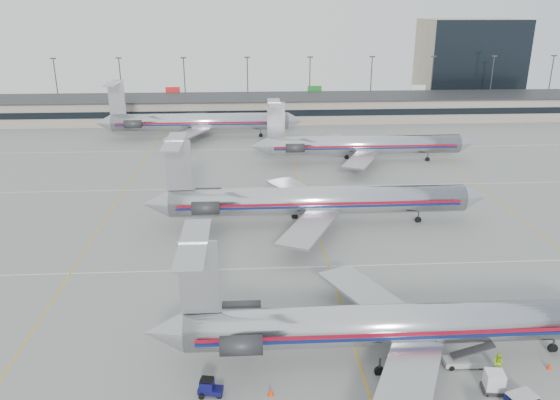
{
  "coord_description": "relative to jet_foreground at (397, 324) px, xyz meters",
  "views": [
    {
      "loc": [
        -9.22,
        -47.6,
        29.18
      ],
      "look_at": [
        -5.1,
        21.09,
        4.5
      ],
      "focal_mm": 35.0,
      "sensor_mm": 36.0,
      "label": 1
    }
  ],
  "objects": [
    {
      "name": "cone_right",
      "position": [
        12.7,
        -2.41,
        -3.08
      ],
      "size": [
        0.56,
        0.56,
        0.61
      ],
      "primitive_type": "cone",
      "rotation": [
        0.0,
        0.0,
        -0.29
      ],
      "color": "#EF3507",
      "rests_on": "ground"
    },
    {
      "name": "tug_left",
      "position": [
        -15.96,
        -4.01,
        -2.68
      ],
      "size": [
        2.06,
        1.3,
        1.56
      ],
      "rotation": [
        0.0,
        0.0,
        -0.19
      ],
      "color": "#0B0B3D",
      "rests_on": "ground"
    },
    {
      "name": "belt_loader",
      "position": [
        5.68,
        -1.59,
        -2.8
      ],
      "size": [
        4.18,
        1.37,
        2.2
      ],
      "rotation": [
        0.0,
        0.0,
        -0.03
      ],
      "color": "#A3A3A3",
      "rests_on": "ground"
    },
    {
      "name": "uld_container",
      "position": [
        6.68,
        -4.92,
        -2.47
      ],
      "size": [
        1.9,
        1.66,
        1.81
      ],
      "rotation": [
        0.0,
        0.0,
        -0.14
      ],
      "color": "#2D2D30",
      "rests_on": "ground"
    },
    {
      "name": "apron_markings",
      "position": [
        -3.26,
        17.85,
        -3.38
      ],
      "size": [
        160.0,
        0.15,
        0.02
      ],
      "primitive_type": "cube",
      "color": "silver",
      "rests_on": "ground"
    },
    {
      "name": "cone_left",
      "position": [
        -11.09,
        -4.31,
        -3.05
      ],
      "size": [
        0.54,
        0.54,
        0.67
      ],
      "primitive_type": "cone",
      "rotation": [
        0.0,
        0.0,
        -0.11
      ],
      "color": "#EF3507",
      "rests_on": "ground"
    },
    {
      "name": "jet_third_row",
      "position": [
        9.19,
        62.63,
        0.11
      ],
      "size": [
        44.11,
        27.13,
        12.06
      ],
      "color": "silver",
      "rests_on": "ground"
    },
    {
      "name": "jet_foreground",
      "position": [
        0.0,
        0.0,
        0.0
      ],
      "size": [
        44.61,
        26.27,
        11.68
      ],
      "color": "silver",
      "rests_on": "ground"
    },
    {
      "name": "jet_second_row",
      "position": [
        -3.9,
        30.96,
        0.25
      ],
      "size": [
        47.93,
        28.22,
        12.55
      ],
      "color": "silver",
      "rests_on": "ground"
    },
    {
      "name": "light_mast_row",
      "position": [
        -3.26,
        119.85,
        5.19
      ],
      "size": [
        163.6,
        0.4,
        15.28
      ],
      "color": "#38383D",
      "rests_on": "ground"
    },
    {
      "name": "distant_building",
      "position": [
        58.74,
        135.85,
        9.11
      ],
      "size": [
        30.0,
        20.0,
        25.0
      ],
      "primitive_type": "cube",
      "color": "tan",
      "rests_on": "ground"
    },
    {
      "name": "terminal",
      "position": [
        -3.26,
        105.83,
        -0.23
      ],
      "size": [
        162.0,
        17.0,
        6.25
      ],
      "color": "gray",
      "rests_on": "ground"
    },
    {
      "name": "ramp_worker_far",
      "position": [
        8.06,
        -2.63,
        -2.45
      ],
      "size": [
        1.15,
        1.13,
        1.87
      ],
      "primitive_type": "imported",
      "rotation": [
        0.0,
        0.0,
        -0.73
      ],
      "color": "#A4D714",
      "rests_on": "ground"
    },
    {
      "name": "jet_back_row",
      "position": [
        -24.29,
        85.52,
        0.39
      ],
      "size": [
        47.58,
        29.27,
        13.01
      ],
      "color": "silver",
      "rests_on": "ground"
    },
    {
      "name": "ground",
      "position": [
        -3.26,
        7.85,
        -3.39
      ],
      "size": [
        260.0,
        260.0,
        0.0
      ],
      "primitive_type": "plane",
      "color": "gray",
      "rests_on": "ground"
    },
    {
      "name": "ramp_worker_near",
      "position": [
        1.71,
        -0.89,
        -2.49
      ],
      "size": [
        0.66,
        0.77,
        1.79
      ],
      "primitive_type": "imported",
      "rotation": [
        0.0,
        0.0,
        1.13
      ],
      "color": "#98F216",
      "rests_on": "ground"
    }
  ]
}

